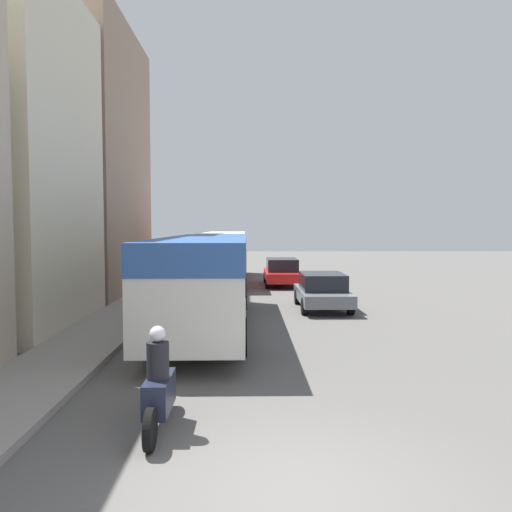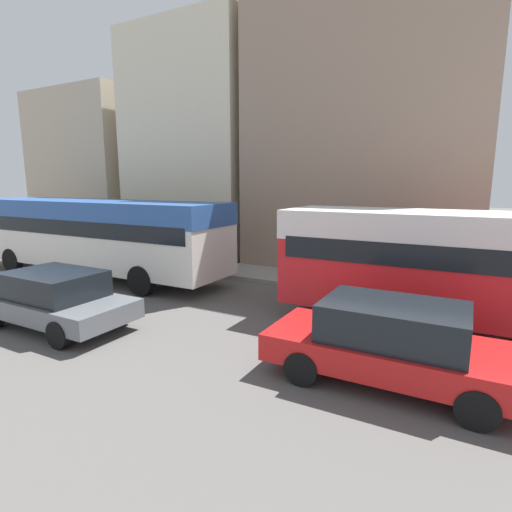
% 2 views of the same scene
% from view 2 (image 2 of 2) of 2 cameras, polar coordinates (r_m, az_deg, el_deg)
% --- Properties ---
extents(sidewalk, '(2.20, 120.00, 0.15)m').
position_cam_2_polar(sidewalk, '(26.95, -30.34, 1.38)').
color(sidewalk, gray).
rests_on(sidewalk, ground_plane).
extents(building_corner, '(6.39, 6.88, 8.81)m').
position_cam_2_polar(building_corner, '(27.16, -20.38, 11.39)').
color(building_corner, '#BCAD93').
rests_on(building_corner, ground_plane).
extents(building_midblock, '(5.23, 6.65, 11.00)m').
position_cam_2_polar(building_midblock, '(21.58, -7.64, 15.27)').
color(building_midblock, beige).
rests_on(building_midblock, ground_plane).
extents(building_far_terrace, '(5.40, 9.29, 12.94)m').
position_cam_2_polar(building_far_terrace, '(18.22, 15.71, 18.98)').
color(building_far_terrace, gray).
rests_on(building_far_terrace, ground_plane).
extents(bus_lead, '(2.63, 11.52, 2.98)m').
position_cam_2_polar(bus_lead, '(16.72, -22.23, 3.81)').
color(bus_lead, silver).
rests_on(bus_lead, ground_plane).
extents(car_crossing, '(1.96, 4.52, 1.52)m').
position_cam_2_polar(car_crossing, '(7.84, 18.86, -11.52)').
color(car_crossing, red).
rests_on(car_crossing, ground_plane).
extents(car_far_curb, '(1.97, 4.21, 1.44)m').
position_cam_2_polar(car_far_curb, '(11.41, -26.73, -5.38)').
color(car_far_curb, slate).
rests_on(car_far_curb, ground_plane).
extents(pedestrian_near_curb, '(0.43, 0.43, 1.58)m').
position_cam_2_polar(pedestrian_near_curb, '(26.30, -30.21, 3.12)').
color(pedestrian_near_curb, '#232838').
rests_on(pedestrian_near_curb, sidewalk).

